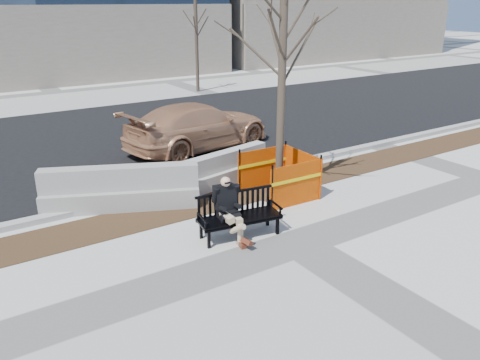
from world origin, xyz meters
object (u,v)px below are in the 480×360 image
object	(u,v)px
bench	(240,236)
sedan	(199,148)
jersey_barrier_right	(222,183)
seated_man	(228,237)
jersey_barrier_left	(122,208)
tree_fence	(278,195)

from	to	relation	value
bench	sedan	bearing A→B (deg)	78.08
jersey_barrier_right	seated_man	bearing A→B (deg)	-130.12
sedan	jersey_barrier_left	distance (m)	4.74
bench	jersey_barrier_right	size ratio (longest dim) A/B	0.58
bench	seated_man	distance (m)	0.23
sedan	jersey_barrier_right	distance (m)	3.18
tree_fence	sedan	size ratio (longest dim) A/B	1.11
sedan	seated_man	bearing A→B (deg)	146.54
jersey_barrier_left	jersey_barrier_right	distance (m)	2.58
sedan	jersey_barrier_right	world-z (taller)	sedan
bench	tree_fence	size ratio (longest dim) A/B	0.31
jersey_barrier_left	jersey_barrier_right	xyz separation A→B (m)	(2.57, 0.08, 0.00)
bench	jersey_barrier_right	bearing A→B (deg)	75.03
tree_fence	jersey_barrier_right	distance (m)	1.54
seated_man	tree_fence	bearing A→B (deg)	38.16
bench	jersey_barrier_left	world-z (taller)	jersey_barrier_left
sedan	tree_fence	bearing A→B (deg)	165.84
seated_man	jersey_barrier_right	distance (m)	2.89
jersey_barrier_left	jersey_barrier_right	world-z (taller)	jersey_barrier_left
jersey_barrier_right	bench	bearing A→B (deg)	-125.56
bench	jersey_barrier_left	xyz separation A→B (m)	(-1.40, 2.53, 0.00)
sedan	jersey_barrier_left	size ratio (longest dim) A/B	1.41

